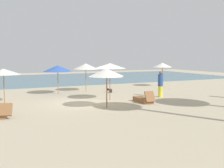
# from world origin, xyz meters

# --- Properties ---
(ground_plane) EXTENTS (60.00, 60.00, 0.00)m
(ground_plane) POSITION_xyz_m (0.00, 0.00, 0.00)
(ground_plane) COLOR #BCAD8E
(ocean_water) EXTENTS (48.00, 16.00, 0.06)m
(ocean_water) POSITION_xyz_m (0.00, 17.00, 0.03)
(ocean_water) COLOR slate
(ocean_water) RESTS_ON ground_plane
(umbrella_0) EXTENTS (1.96, 1.96, 2.04)m
(umbrella_0) POSITION_xyz_m (-4.16, 1.89, 1.87)
(umbrella_0) COLOR olive
(umbrella_0) RESTS_ON ground_plane
(umbrella_2) EXTENTS (2.10, 2.10, 2.09)m
(umbrella_2) POSITION_xyz_m (-0.34, 4.44, 1.86)
(umbrella_2) COLOR olive
(umbrella_2) RESTS_ON ground_plane
(umbrella_3) EXTENTS (1.72, 1.72, 2.14)m
(umbrella_3) POSITION_xyz_m (9.38, 5.26, 1.93)
(umbrella_3) COLOR olive
(umbrella_3) RESTS_ON ground_plane
(umbrella_4) EXTENTS (1.99, 1.99, 2.18)m
(umbrella_4) POSITION_xyz_m (2.05, 5.11, 1.95)
(umbrella_4) COLOR olive
(umbrella_4) RESTS_ON ground_plane
(umbrella_5) EXTENTS (1.94, 1.94, 2.11)m
(umbrella_5) POSITION_xyz_m (0.69, -1.86, 1.89)
(umbrella_5) COLOR brown
(umbrella_5) RESTS_ON ground_plane
(umbrella_6) EXTENTS (1.99, 1.99, 2.32)m
(umbrella_6) POSITION_xyz_m (1.95, 0.45, 2.15)
(umbrella_6) COLOR brown
(umbrella_6) RESTS_ON ground_plane
(lounger_1) EXTENTS (0.65, 1.65, 0.75)m
(lounger_1) POSITION_xyz_m (3.36, -1.26, 0.17)
(lounger_1) COLOR brown
(lounger_1) RESTS_ON ground_plane
(lounger_2) EXTENTS (0.94, 1.78, 0.68)m
(lounger_2) POSITION_xyz_m (-4.56, -1.67, 0.17)
(lounger_2) COLOR brown
(lounger_2) RESTS_ON ground_plane
(person_0) EXTENTS (0.48, 0.48, 1.74)m
(person_0) POSITION_xyz_m (5.54, 0.11, 0.88)
(person_0) COLOR yellow
(person_0) RESTS_ON ground_plane
(dog) EXTENTS (0.47, 0.64, 0.30)m
(dog) POSITION_xyz_m (3.47, 3.69, 0.16)
(dog) COLOR black
(dog) RESTS_ON ground_plane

